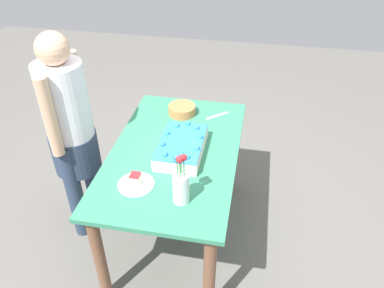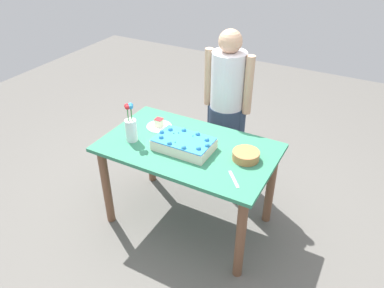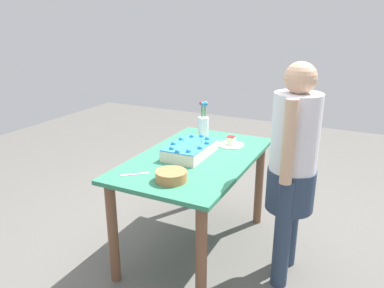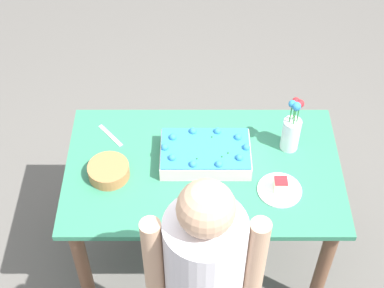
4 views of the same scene
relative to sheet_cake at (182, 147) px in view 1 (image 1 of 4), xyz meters
The scene contains 8 objects.
ground_plane 0.82m from the sheet_cake, 102.02° to the right, with size 8.00×8.00×0.00m, color #615D58.
dining_table 0.19m from the sheet_cake, 102.02° to the right, with size 1.34×0.80×0.77m.
sheet_cake is the anchor object (origin of this frame).
serving_plate_with_slice 0.40m from the sheet_cake, 28.87° to the right, with size 0.21×0.21×0.08m.
cake_knife 0.51m from the sheet_cake, 161.24° to the left, with size 0.19×0.02×0.00m, color silver.
flower_vase 0.43m from the sheet_cake, 11.73° to the left, with size 0.09×0.09×0.32m.
fruit_bowl 0.47m from the sheet_cake, 168.07° to the right, with size 0.20×0.20×0.07m, color #BD7443.
person_standing 0.75m from the sheet_cake, 91.45° to the right, with size 0.45×0.31×1.49m.
Camera 1 is at (1.84, 0.47, 2.20)m, focal length 35.00 mm.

